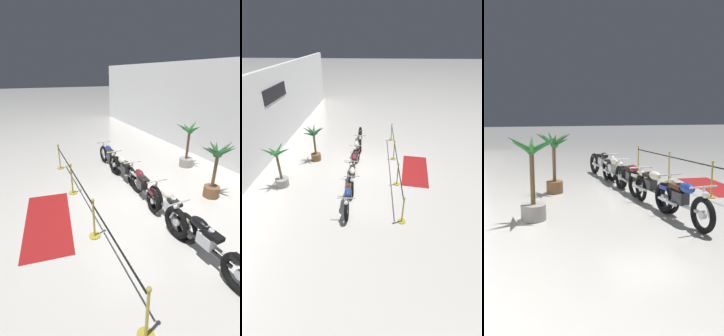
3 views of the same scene
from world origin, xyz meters
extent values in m
plane|color=silver|center=(0.00, 0.00, 0.00)|extent=(120.00, 120.00, 0.00)
torus|color=black|center=(-3.51, 0.61, 0.36)|extent=(0.73, 0.14, 0.72)
torus|color=black|center=(-2.07, 0.64, 0.36)|extent=(0.73, 0.14, 0.72)
cylinder|color=silver|center=(-3.51, 0.61, 0.36)|extent=(0.17, 0.08, 0.17)
cylinder|color=silver|center=(-2.07, 0.64, 0.36)|extent=(0.17, 0.08, 0.17)
cylinder|color=silver|center=(-3.60, 0.60, 0.65)|extent=(0.30, 0.06, 0.59)
cube|color=#2D2D30|center=(-2.74, 0.63, 0.52)|extent=(0.37, 0.23, 0.26)
cylinder|color=#2D2D30|center=(-2.78, 0.63, 0.72)|extent=(0.18, 0.11, 0.24)
cylinder|color=#2D2D30|center=(-2.70, 0.63, 0.72)|extent=(0.18, 0.11, 0.24)
cylinder|color=silver|center=(-2.44, 0.77, 0.38)|extent=(0.70, 0.09, 0.07)
cube|color=#ADAFB5|center=(-2.79, 0.62, 0.38)|extent=(1.15, 0.09, 0.06)
ellipsoid|color=navy|center=(-2.97, 0.62, 0.78)|extent=(0.47, 0.23, 0.22)
cube|color=#4C2D19|center=(-2.61, 0.63, 0.74)|extent=(0.41, 0.21, 0.09)
cube|color=navy|center=(-2.12, 0.64, 0.62)|extent=(0.32, 0.17, 0.08)
cylinder|color=silver|center=(-3.49, 0.61, 0.91)|extent=(0.05, 0.62, 0.04)
sphere|color=silver|center=(-3.57, 0.60, 0.77)|extent=(0.14, 0.14, 0.14)
torus|color=black|center=(-2.16, 0.55, 0.37)|extent=(0.74, 0.16, 0.73)
torus|color=black|center=(-0.49, 0.66, 0.37)|extent=(0.74, 0.16, 0.73)
cylinder|color=silver|center=(-2.16, 0.55, 0.37)|extent=(0.18, 0.09, 0.17)
cylinder|color=silver|center=(-0.49, 0.66, 0.37)|extent=(0.18, 0.09, 0.17)
cylinder|color=silver|center=(-2.25, 0.54, 0.65)|extent=(0.31, 0.08, 0.59)
cube|color=#2D2D30|center=(-1.28, 0.61, 0.53)|extent=(0.37, 0.24, 0.26)
cylinder|color=#2D2D30|center=(-1.32, 0.60, 0.73)|extent=(0.19, 0.12, 0.24)
cylinder|color=#2D2D30|center=(-1.24, 0.61, 0.73)|extent=(0.19, 0.12, 0.24)
cylinder|color=silver|center=(-0.99, 0.77, 0.39)|extent=(0.70, 0.12, 0.07)
cube|color=#47474C|center=(-1.33, 0.60, 0.39)|extent=(1.34, 0.15, 0.06)
ellipsoid|color=beige|center=(-1.51, 0.59, 0.79)|extent=(0.47, 0.25, 0.22)
cube|color=black|center=(-1.15, 0.62, 0.75)|extent=(0.41, 0.23, 0.09)
cube|color=beige|center=(-0.54, 0.66, 0.63)|extent=(0.33, 0.18, 0.08)
cylinder|color=silver|center=(-2.14, 0.55, 0.92)|extent=(0.08, 0.62, 0.04)
sphere|color=silver|center=(-2.22, 0.54, 0.78)|extent=(0.14, 0.14, 0.14)
torus|color=black|center=(-0.93, 0.69, 0.35)|extent=(0.71, 0.17, 0.70)
torus|color=black|center=(0.73, 0.52, 0.35)|extent=(0.71, 0.17, 0.70)
cylinder|color=silver|center=(-0.93, 0.69, 0.35)|extent=(0.18, 0.10, 0.17)
cylinder|color=silver|center=(0.73, 0.52, 0.35)|extent=(0.18, 0.10, 0.17)
cylinder|color=silver|center=(-1.02, 0.70, 0.63)|extent=(0.31, 0.09, 0.59)
cube|color=#2D2D30|center=(-0.05, 0.60, 0.51)|extent=(0.38, 0.25, 0.26)
cylinder|color=#2D2D30|center=(-0.09, 0.61, 0.71)|extent=(0.19, 0.13, 0.24)
cylinder|color=#2D2D30|center=(-0.01, 0.60, 0.71)|extent=(0.19, 0.13, 0.24)
cylinder|color=silver|center=(0.26, 0.71, 0.37)|extent=(0.70, 0.14, 0.07)
cube|color=#47474C|center=(-0.10, 0.61, 0.37)|extent=(1.33, 0.19, 0.06)
ellipsoid|color=maroon|center=(-0.28, 0.63, 0.77)|extent=(0.48, 0.26, 0.22)
cube|color=black|center=(0.08, 0.59, 0.73)|extent=(0.42, 0.24, 0.09)
cube|color=maroon|center=(0.68, 0.53, 0.61)|extent=(0.33, 0.19, 0.08)
cylinder|color=silver|center=(-0.91, 0.69, 0.90)|extent=(0.10, 0.62, 0.04)
sphere|color=silver|center=(-0.99, 0.70, 0.76)|extent=(0.14, 0.14, 0.14)
torus|color=black|center=(0.64, 0.67, 0.37)|extent=(0.74, 0.15, 0.74)
torus|color=black|center=(2.09, 0.60, 0.37)|extent=(0.74, 0.15, 0.74)
cylinder|color=silver|center=(0.64, 0.67, 0.37)|extent=(0.18, 0.09, 0.18)
cylinder|color=silver|center=(2.09, 0.60, 0.37)|extent=(0.18, 0.09, 0.18)
cylinder|color=silver|center=(0.55, 0.67, 0.65)|extent=(0.31, 0.07, 0.59)
cube|color=silver|center=(1.42, 0.63, 0.53)|extent=(0.37, 0.24, 0.26)
cylinder|color=silver|center=(1.38, 0.63, 0.73)|extent=(0.18, 0.12, 0.24)
cylinder|color=silver|center=(1.46, 0.63, 0.73)|extent=(0.18, 0.12, 0.24)
cylinder|color=silver|center=(1.72, 0.76, 0.39)|extent=(0.70, 0.10, 0.07)
cube|color=#47474C|center=(1.37, 0.63, 0.39)|extent=(1.17, 0.12, 0.06)
ellipsoid|color=beige|center=(1.19, 0.64, 0.79)|extent=(0.47, 0.24, 0.22)
cube|color=black|center=(1.55, 0.62, 0.75)|extent=(0.41, 0.22, 0.09)
cube|color=beige|center=(2.04, 0.60, 0.63)|extent=(0.33, 0.18, 0.08)
cylinder|color=silver|center=(0.66, 0.67, 0.92)|extent=(0.07, 0.62, 0.04)
sphere|color=silver|center=(0.58, 0.67, 0.78)|extent=(0.14, 0.14, 0.14)
torus|color=black|center=(1.85, 0.48, 0.40)|extent=(0.80, 0.19, 0.79)
torus|color=black|center=(3.54, 0.58, 0.40)|extent=(0.80, 0.19, 0.79)
cylinder|color=silver|center=(1.85, 0.48, 0.40)|extent=(0.19, 0.09, 0.18)
cylinder|color=silver|center=(3.54, 0.58, 0.40)|extent=(0.19, 0.09, 0.18)
cylinder|color=silver|center=(1.76, 0.48, 0.68)|extent=(0.31, 0.07, 0.59)
cube|color=silver|center=(2.74, 0.54, 0.56)|extent=(0.37, 0.24, 0.26)
cylinder|color=silver|center=(2.70, 0.53, 0.76)|extent=(0.18, 0.12, 0.24)
cylinder|color=silver|center=(2.78, 0.54, 0.76)|extent=(0.18, 0.12, 0.24)
cylinder|color=silver|center=(3.03, 0.69, 0.42)|extent=(0.70, 0.11, 0.07)
cube|color=black|center=(2.69, 0.53, 0.42)|extent=(1.36, 0.14, 0.06)
ellipsoid|color=black|center=(2.51, 0.52, 0.82)|extent=(0.47, 0.25, 0.22)
cube|color=black|center=(2.87, 0.54, 0.78)|extent=(0.41, 0.22, 0.09)
cube|color=black|center=(3.49, 0.58, 0.68)|extent=(0.33, 0.18, 0.08)
cylinder|color=silver|center=(1.87, 0.49, 0.95)|extent=(0.07, 0.62, 0.04)
sphere|color=silver|center=(1.79, 0.48, 0.81)|extent=(0.14, 0.14, 0.14)
cylinder|color=brown|center=(0.75, 2.70, 0.18)|extent=(0.49, 0.49, 0.35)
cylinder|color=brown|center=(0.75, 2.70, 0.90)|extent=(0.10, 0.10, 1.09)
cone|color=#235B28|center=(0.99, 2.72, 1.60)|extent=(0.65, 0.23, 0.50)
cone|color=#235B28|center=(0.88, 2.85, 1.58)|extent=(0.43, 0.49, 0.51)
cone|color=#235B28|center=(0.75, 2.94, 1.60)|extent=(0.17, 0.63, 0.49)
cone|color=#235B28|center=(0.51, 2.86, 1.53)|extent=(0.61, 0.55, 0.44)
cone|color=#235B28|center=(0.56, 2.70, 1.59)|extent=(0.51, 0.16, 0.45)
cone|color=#235B28|center=(0.56, 2.55, 1.51)|extent=(0.50, 0.51, 0.41)
cone|color=#235B28|center=(0.77, 2.45, 1.59)|extent=(0.21, 0.62, 0.48)
cone|color=#235B28|center=(0.88, 2.51, 1.56)|extent=(0.42, 0.54, 0.49)
cylinder|color=gray|center=(-1.62, 3.61, 0.18)|extent=(0.55, 0.55, 0.35)
cylinder|color=brown|center=(-1.62, 3.61, 0.94)|extent=(0.10, 0.10, 1.17)
cone|color=#286B2D|center=(-1.35, 3.57, 1.66)|extent=(0.71, 0.27, 0.46)
cone|color=#286B2D|center=(-1.52, 3.78, 1.60)|extent=(0.36, 0.50, 0.41)
cone|color=#286B2D|center=(-1.75, 3.84, 1.67)|extent=(0.39, 0.64, 0.55)
cone|color=#286B2D|center=(-1.84, 3.63, 1.61)|extent=(0.55, 0.22, 0.36)
cone|color=#286B2D|center=(-1.75, 3.37, 1.66)|extent=(0.40, 0.64, 0.52)
cone|color=#286B2D|center=(-1.52, 3.36, 1.60)|extent=(0.32, 0.64, 0.41)
cylinder|color=black|center=(-0.09, -1.31, 0.88)|extent=(2.22, 0.04, 0.04)
cylinder|color=black|center=(2.31, -1.31, 0.88)|extent=(2.38, 0.04, 0.04)
cylinder|color=gold|center=(-1.24, -1.31, 0.01)|extent=(0.28, 0.28, 0.03)
cylinder|color=gold|center=(-1.24, -1.31, 0.50)|extent=(0.05, 0.05, 0.95)
sphere|color=gold|center=(-1.24, -1.31, 1.01)|extent=(0.08, 0.08, 0.08)
cylinder|color=gold|center=(1.07, -1.31, 0.01)|extent=(0.28, 0.28, 0.03)
cylinder|color=gold|center=(1.07, -1.31, 0.50)|extent=(0.05, 0.05, 0.95)
sphere|color=gold|center=(1.07, -1.31, 1.01)|extent=(0.08, 0.08, 0.08)
cylinder|color=gold|center=(3.55, -1.31, 0.01)|extent=(0.28, 0.28, 0.03)
cylinder|color=gold|center=(3.55, -1.31, 0.50)|extent=(0.05, 0.05, 0.95)
sphere|color=gold|center=(3.55, -1.31, 1.01)|extent=(0.08, 0.08, 0.08)
cube|color=maroon|center=(-0.01, -2.27, 0.00)|extent=(2.99, 1.55, 0.01)
camera|label=1|loc=(5.33, -2.52, 3.67)|focal=24.00mm
camera|label=2|loc=(-9.37, -0.27, 5.59)|focal=24.00mm
camera|label=3|loc=(-8.65, 4.40, 2.26)|focal=35.00mm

